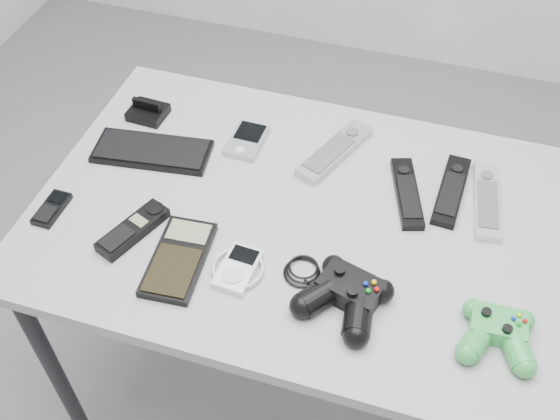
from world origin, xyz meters
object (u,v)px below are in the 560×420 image
(cordless_handset, at_px, (133,229))
(controller_green, at_px, (498,332))
(remote_black_b, at_px, (451,190))
(desk, at_px, (311,237))
(mobile_phone, at_px, (52,208))
(calculator, at_px, (179,259))
(remote_silver_b, at_px, (487,200))
(controller_black, at_px, (346,294))
(remote_black_a, at_px, (407,192))
(remote_silver_a, at_px, (335,150))
(pda, at_px, (247,140))
(mp3_player, at_px, (238,268))
(pda_keyboard, at_px, (152,151))

(cordless_handset, xyz_separation_m, controller_green, (0.69, -0.03, 0.01))
(remote_black_b, bearing_deg, controller_green, -66.93)
(desk, height_order, cordless_handset, cordless_handset)
(mobile_phone, relative_size, calculator, 0.49)
(remote_black_b, xyz_separation_m, remote_silver_b, (0.07, -0.01, 0.00))
(remote_silver_b, bearing_deg, cordless_handset, -162.99)
(controller_black, bearing_deg, desk, 137.25)
(remote_black_a, distance_m, remote_silver_b, 0.16)
(desk, height_order, mobile_phone, mobile_phone)
(calculator, bearing_deg, remote_black_a, 33.78)
(remote_silver_b, xyz_separation_m, cordless_handset, (-0.65, -0.28, 0.00))
(remote_silver_a, height_order, cordless_handset, same)
(mobile_phone, bearing_deg, calculator, -7.68)
(calculator, bearing_deg, remote_black_b, 31.12)
(pda, bearing_deg, cordless_handset, -110.46)
(controller_black, bearing_deg, remote_silver_a, 122.71)
(pda, distance_m, remote_black_b, 0.45)
(desk, distance_m, controller_black, 0.23)
(desk, bearing_deg, calculator, -138.52)
(remote_black_b, xyz_separation_m, mobile_phone, (-0.76, -0.29, -0.00))
(remote_black_a, distance_m, calculator, 0.48)
(remote_silver_b, bearing_deg, desk, -163.69)
(desk, distance_m, remote_silver_b, 0.36)
(calculator, bearing_deg, pda, 83.70)
(controller_green, bearing_deg, mobile_phone, 175.64)
(pda, relative_size, controller_black, 0.43)
(cordless_handset, bearing_deg, mp3_player, 14.97)
(remote_black_a, bearing_deg, remote_silver_b, -8.10)
(controller_green, bearing_deg, desk, 152.53)
(cordless_handset, xyz_separation_m, mp3_player, (0.22, -0.03, -0.00))
(remote_silver_b, height_order, mp3_player, remote_silver_b)
(desk, xyz_separation_m, pda_keyboard, (-0.38, 0.07, 0.07))
(remote_black_b, relative_size, mp3_player, 1.92)
(pda_keyboard, xyz_separation_m, remote_black_b, (0.64, 0.07, 0.00))
(pda_keyboard, xyz_separation_m, remote_black_a, (0.55, 0.04, 0.00))
(remote_silver_a, height_order, remote_black_a, remote_silver_a)
(pda, xyz_separation_m, mp3_player, (0.10, -0.34, 0.00))
(cordless_handset, relative_size, calculator, 0.82)
(calculator, bearing_deg, desk, 37.11)
(desk, xyz_separation_m, pda, (-0.20, 0.17, 0.07))
(calculator, bearing_deg, cordless_handset, 156.77)
(desk, height_order, calculator, calculator)
(remote_black_a, bearing_deg, remote_silver_a, 138.24)
(remote_silver_b, height_order, cordless_handset, cordless_handset)
(cordless_handset, distance_m, controller_black, 0.43)
(mobile_phone, xyz_separation_m, controller_black, (0.61, -0.04, 0.02))
(remote_silver_a, relative_size, mobile_phone, 2.34)
(remote_black_b, height_order, controller_green, controller_green)
(pda_keyboard, bearing_deg, remote_black_b, -0.93)
(remote_black_a, relative_size, remote_black_b, 0.96)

